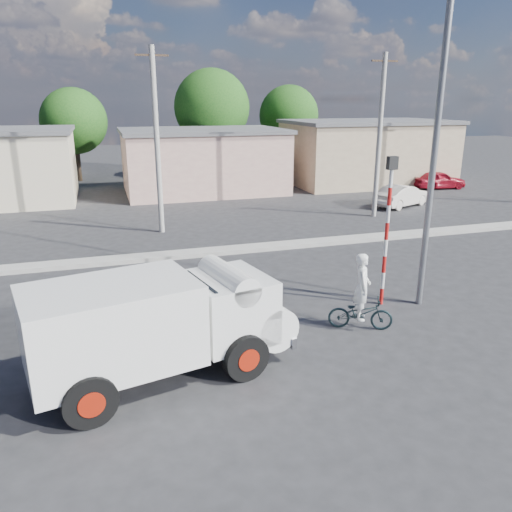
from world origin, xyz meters
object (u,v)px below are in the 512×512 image
object	(u,v)px
bicycle	(360,313)
truck	(164,322)
cyclist	(361,297)
car_cream	(402,196)
traffic_pole	(388,219)
streetlight	(431,134)
car_red	(439,180)

from	to	relation	value
bicycle	truck	bearing A→B (deg)	124.04
cyclist	car_cream	xyz separation A→B (m)	(10.03, 13.57, -0.28)
bicycle	traffic_pole	distance (m)	2.89
truck	bicycle	bearing A→B (deg)	-3.28
cyclist	car_cream	size ratio (longest dim) A/B	0.48
traffic_pole	bicycle	bearing A→B (deg)	-137.52
truck	car_cream	bearing A→B (deg)	30.83
streetlight	car_cream	bearing A→B (deg)	58.61
car_cream	traffic_pole	xyz separation A→B (m)	(-8.60, -12.26, 1.98)
car_red	streetlight	distance (m)	22.04
car_cream	streetlight	bearing A→B (deg)	125.89
car_red	truck	bearing A→B (deg)	136.92
car_red	traffic_pole	world-z (taller)	traffic_pole
truck	car_red	size ratio (longest dim) A/B	1.68
bicycle	cyclist	bearing A→B (deg)	0.00
traffic_pole	streetlight	size ratio (longest dim) A/B	0.48
bicycle	cyclist	distance (m)	0.45
car_cream	streetlight	xyz separation A→B (m)	(-7.66, -12.56, 4.34)
bicycle	traffic_pole	bearing A→B (deg)	-22.77
traffic_pole	streetlight	bearing A→B (deg)	-17.73
cyclist	car_cream	distance (m)	16.87
truck	traffic_pole	distance (m)	7.12
car_cream	traffic_pole	bearing A→B (deg)	122.22
cyclist	streetlight	bearing A→B (deg)	-42.18
bicycle	car_red	world-z (taller)	car_red
streetlight	traffic_pole	bearing A→B (deg)	162.27
truck	cyclist	xyz separation A→B (m)	(5.23, 0.85, -0.39)
traffic_pole	cyclist	bearing A→B (deg)	-137.52
car_red	streetlight	bearing A→B (deg)	146.74
traffic_pole	streetlight	world-z (taller)	streetlight
truck	car_cream	distance (m)	21.00
truck	streetlight	world-z (taller)	streetlight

